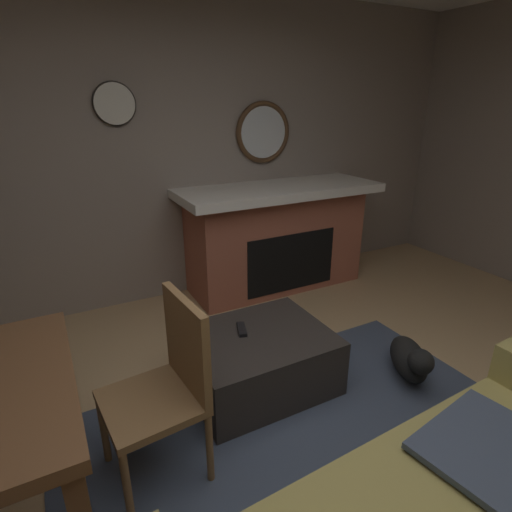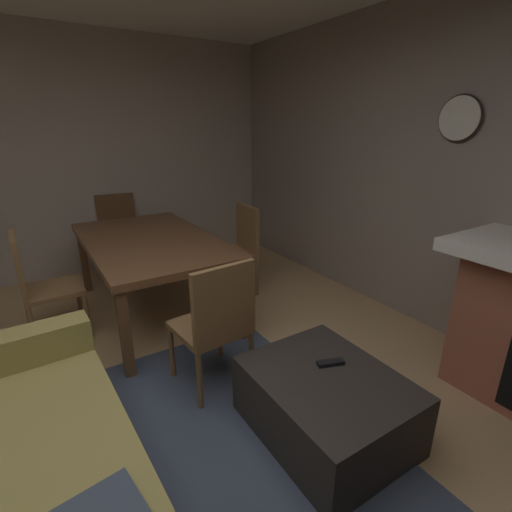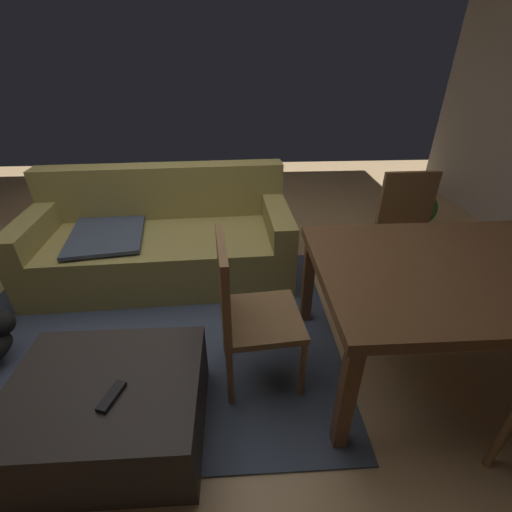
# 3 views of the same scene
# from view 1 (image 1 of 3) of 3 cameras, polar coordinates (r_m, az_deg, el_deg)

# --- Properties ---
(wall_back_fireplace_side) EXTENTS (7.16, 0.12, 2.71)m
(wall_back_fireplace_side) POSITION_cam_1_polar(r_m,az_deg,el_deg) (3.81, -14.41, 13.81)
(wall_back_fireplace_side) COLOR gray
(wall_back_fireplace_side) RESTS_ON ground
(area_rug) EXTENTS (2.60, 2.00, 0.01)m
(area_rug) POSITION_cam_1_polar(r_m,az_deg,el_deg) (2.41, 9.75, -26.94)
(area_rug) COLOR #3D475B
(area_rug) RESTS_ON ground
(fireplace) EXTENTS (1.95, 0.76, 1.04)m
(fireplace) POSITION_cam_1_polar(r_m,az_deg,el_deg) (4.04, 2.91, 2.75)
(fireplace) COLOR #9E5642
(fireplace) RESTS_ON ground
(round_wall_mirror) EXTENTS (0.58, 0.05, 0.58)m
(round_wall_mirror) POSITION_cam_1_polar(r_m,az_deg,el_deg) (4.11, 1.03, 16.91)
(round_wall_mirror) COLOR #4C331E
(ottoman_coffee_table) EXTENTS (0.90, 0.73, 0.39)m
(ottoman_coffee_table) POSITION_cam_1_polar(r_m,az_deg,el_deg) (2.75, 0.29, -14.37)
(ottoman_coffee_table) COLOR #2D2826
(ottoman_coffee_table) RESTS_ON ground
(tv_remote) EXTENTS (0.10, 0.17, 0.02)m
(tv_remote) POSITION_cam_1_polar(r_m,az_deg,el_deg) (2.68, -2.00, -10.23)
(tv_remote) COLOR black
(tv_remote) RESTS_ON ottoman_coffee_table
(dining_chair_west) EXTENTS (0.48, 0.48, 0.93)m
(dining_chair_west) POSITION_cam_1_polar(r_m,az_deg,el_deg) (2.09, -12.23, -16.59)
(dining_chair_west) COLOR brown
(dining_chair_west) RESTS_ON ground
(small_dog) EXTENTS (0.42, 0.51, 0.30)m
(small_dog) POSITION_cam_1_polar(r_m,az_deg,el_deg) (2.97, 20.80, -13.32)
(small_dog) COLOR black
(small_dog) RESTS_ON ground
(wall_clock) EXTENTS (0.34, 0.03, 0.34)m
(wall_clock) POSITION_cam_1_polar(r_m,az_deg,el_deg) (3.64, -19.22, 19.50)
(wall_clock) COLOR silver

